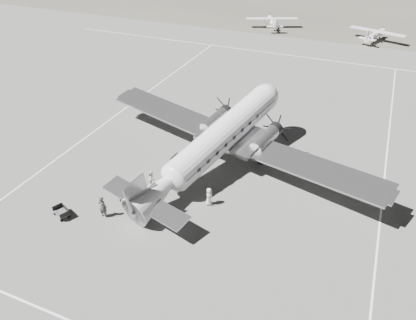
% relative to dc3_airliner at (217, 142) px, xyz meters
% --- Properties ---
extents(ground, '(260.00, 260.00, 0.00)m').
position_rel_dc3_airliner_xyz_m(ground, '(2.83, -4.77, -2.93)').
color(ground, slate).
rests_on(ground, ground).
extents(taxi_line_right, '(0.15, 80.00, 0.01)m').
position_rel_dc3_airliner_xyz_m(taxi_line_right, '(14.83, -4.77, -2.92)').
color(taxi_line_right, white).
rests_on(taxi_line_right, ground).
extents(taxi_line_left, '(0.15, 60.00, 0.01)m').
position_rel_dc3_airliner_xyz_m(taxi_line_left, '(-15.17, 5.23, -2.92)').
color(taxi_line_left, white).
rests_on(taxi_line_left, ground).
extents(taxi_line_horizon, '(90.00, 0.15, 0.01)m').
position_rel_dc3_airliner_xyz_m(taxi_line_horizon, '(2.83, 35.23, -2.92)').
color(taxi_line_horizon, white).
rests_on(taxi_line_horizon, ground).
extents(dc3_airliner, '(35.48, 29.04, 5.86)m').
position_rel_dc3_airliner_xyz_m(dc3_airliner, '(0.00, 0.00, 0.00)').
color(dc3_airliner, '#AAAAAD').
rests_on(dc3_airliner, ground).
extents(light_plane_left, '(12.49, 11.51, 2.09)m').
position_rel_dc3_airliner_xyz_m(light_plane_left, '(-8.45, 49.94, -1.89)').
color(light_plane_left, silver).
rests_on(light_plane_left, ground).
extents(light_plane_right, '(12.00, 10.81, 2.07)m').
position_rel_dc3_airliner_xyz_m(light_plane_right, '(10.85, 48.60, -1.90)').
color(light_plane_right, silver).
rests_on(light_plane_right, ground).
extents(baggage_cart_near, '(1.77, 1.35, 0.93)m').
position_rel_dc3_airliner_xyz_m(baggage_cart_near, '(-5.02, -7.27, -2.47)').
color(baggage_cart_near, '#4E4E4E').
rests_on(baggage_cart_near, ground).
extents(baggage_cart_far, '(1.74, 1.52, 0.82)m').
position_rel_dc3_airliner_xyz_m(baggage_cart_far, '(-8.91, -11.21, -2.52)').
color(baggage_cart_far, '#4E4E4E').
rests_on(baggage_cart_far, ground).
extents(ground_crew, '(0.73, 0.49, 1.98)m').
position_rel_dc3_airliner_xyz_m(ground_crew, '(-5.77, -9.88, -1.94)').
color(ground_crew, '#323232').
rests_on(ground_crew, ground).
extents(ramp_agent, '(0.70, 0.83, 1.53)m').
position_rel_dc3_airliner_xyz_m(ramp_agent, '(-4.27, -4.68, -2.16)').
color(ramp_agent, silver).
rests_on(ramp_agent, ground).
extents(passenger, '(0.54, 0.82, 1.64)m').
position_rel_dc3_airliner_xyz_m(passenger, '(1.44, -5.15, -2.11)').
color(passenger, silver).
rests_on(passenger, ground).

